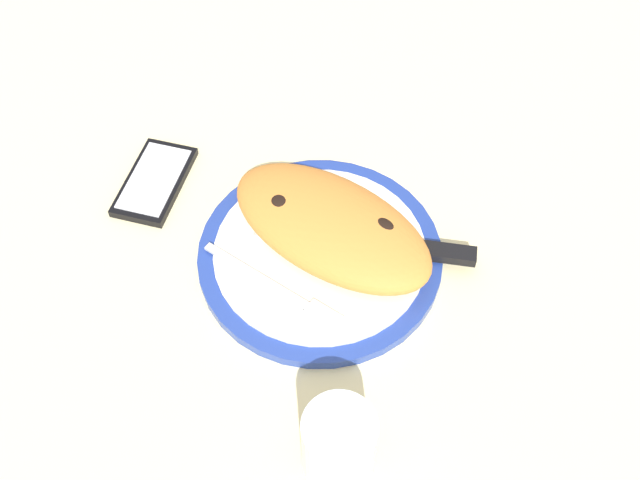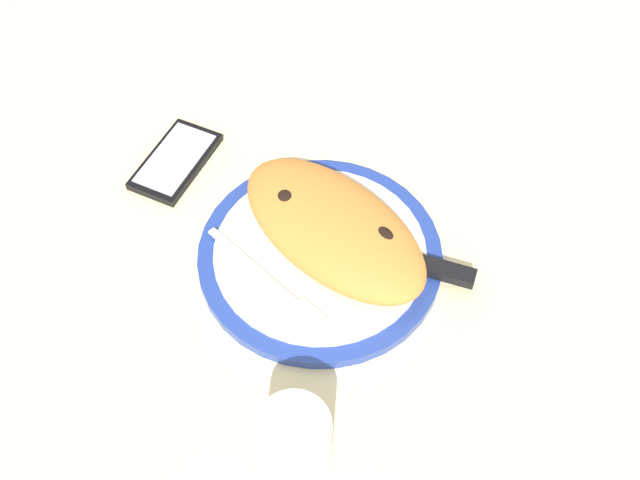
{
  "view_description": "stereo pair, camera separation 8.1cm",
  "coord_description": "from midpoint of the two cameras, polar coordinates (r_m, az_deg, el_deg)",
  "views": [
    {
      "loc": [
        29.72,
        -36.7,
        69.93
      ],
      "look_at": [
        0.0,
        0.0,
        3.66
      ],
      "focal_mm": 42.35,
      "sensor_mm": 36.0,
      "label": 1
    },
    {
      "loc": [
        35.57,
        -31.06,
        69.93
      ],
      "look_at": [
        0.0,
        0.0,
        3.66
      ],
      "focal_mm": 42.35,
      "sensor_mm": 36.0,
      "label": 2
    }
  ],
  "objects": [
    {
      "name": "ground_plane",
      "position": [
        0.86,
        -2.72,
        -2.2
      ],
      "size": [
        150.0,
        150.0,
        3.0
      ],
      "primitive_type": "cube",
      "color": "beige"
    },
    {
      "name": "calzone",
      "position": [
        0.82,
        -1.92,
        0.84
      ],
      "size": [
        25.1,
        14.01,
        5.08
      ],
      "color": "orange",
      "rests_on": "plate"
    },
    {
      "name": "knife",
      "position": [
        0.83,
        3.16,
        -0.77
      ],
      "size": [
        22.2,
        13.82,
        1.2
      ],
      "color": "silver",
      "rests_on": "plate"
    },
    {
      "name": "water_glass",
      "position": [
        0.7,
        -2.01,
        -15.6
      ],
      "size": [
        6.73,
        6.73,
        8.8
      ],
      "color": "silver",
      "rests_on": "ground_plane"
    },
    {
      "name": "fork",
      "position": [
        0.8,
        -5.69,
        -4.14
      ],
      "size": [
        17.65,
        2.88,
        0.4
      ],
      "color": "silver",
      "rests_on": "plate"
    },
    {
      "name": "smartphone",
      "position": [
        0.93,
        -14.85,
        4.14
      ],
      "size": [
        10.8,
        13.61,
        1.16
      ],
      "color": "black",
      "rests_on": "ground_plane"
    },
    {
      "name": "plate",
      "position": [
        0.84,
        -2.78,
        -1.33
      ],
      "size": [
        27.12,
        27.12,
        1.66
      ],
      "color": "#233D99",
      "rests_on": "ground_plane"
    }
  ]
}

